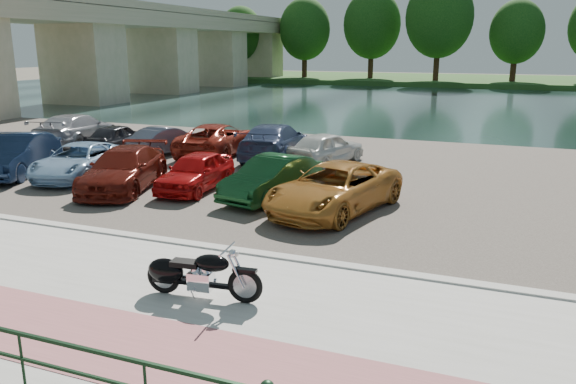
# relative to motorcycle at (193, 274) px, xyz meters

# --- Properties ---
(ground) EXTENTS (200.00, 200.00, 0.00)m
(ground) POSITION_rel_motorcycle_xyz_m (-0.59, 0.51, -0.56)
(ground) COLOR #595447
(ground) RESTS_ON ground
(promenade) EXTENTS (60.00, 6.00, 0.10)m
(promenade) POSITION_rel_motorcycle_xyz_m (-0.59, -0.49, -0.51)
(promenade) COLOR #AFADA4
(promenade) RESTS_ON ground
(pink_path) EXTENTS (60.00, 2.00, 0.01)m
(pink_path) POSITION_rel_motorcycle_xyz_m (-0.59, -1.99, -0.46)
(pink_path) COLOR #9D595C
(pink_path) RESTS_ON promenade
(kerb) EXTENTS (60.00, 0.30, 0.14)m
(kerb) POSITION_rel_motorcycle_xyz_m (-0.59, 2.51, -0.49)
(kerb) COLOR #AFADA4
(kerb) RESTS_ON ground
(parking_lot) EXTENTS (60.00, 18.00, 0.04)m
(parking_lot) POSITION_rel_motorcycle_xyz_m (-0.59, 11.51, -0.54)
(parking_lot) COLOR #48423A
(parking_lot) RESTS_ON ground
(river) EXTENTS (120.00, 40.00, 0.00)m
(river) POSITION_rel_motorcycle_xyz_m (-0.59, 40.51, -0.56)
(river) COLOR #172928
(river) RESTS_ON ground
(far_bank) EXTENTS (120.00, 24.00, 0.60)m
(far_bank) POSITION_rel_motorcycle_xyz_m (-0.59, 72.51, -0.26)
(far_bank) COLOR #24491A
(far_bank) RESTS_ON ground
(bridge) EXTENTS (7.00, 56.00, 8.55)m
(bridge) POSITION_rel_motorcycle_xyz_m (-28.59, 41.54, 4.96)
(bridge) COLOR tan
(bridge) RESTS_ON ground
(railing) EXTENTS (24.04, 0.05, 0.90)m
(railing) POSITION_rel_motorcycle_xyz_m (-0.59, -3.49, 0.23)
(railing) COLOR black
(railing) RESTS_ON promenade
(far_trees) EXTENTS (70.25, 10.68, 12.52)m
(far_trees) POSITION_rel_motorcycle_xyz_m (3.77, 66.31, 6.93)
(far_trees) COLOR #321D12
(far_trees) RESTS_ON far_bank
(motorcycle) EXTENTS (2.33, 0.75, 1.05)m
(motorcycle) POSITION_rel_motorcycle_xyz_m (0.00, 0.00, 0.00)
(motorcycle) COLOR black
(motorcycle) RESTS_ON promenade
(car_1) EXTENTS (3.14, 4.88, 1.52)m
(car_1) POSITION_rel_motorcycle_xyz_m (-11.66, 6.96, 0.24)
(car_1) COLOR #12203A
(car_1) RESTS_ON parking_lot
(car_2) EXTENTS (2.91, 4.78, 1.24)m
(car_2) POSITION_rel_motorcycle_xyz_m (-9.21, 7.47, 0.10)
(car_2) COLOR #98BDDE
(car_2) RESTS_ON parking_lot
(car_3) EXTENTS (3.14, 5.06, 1.37)m
(car_3) POSITION_rel_motorcycle_xyz_m (-6.58, 6.63, 0.16)
(car_3) COLOR #5A140C
(car_3) RESTS_ON parking_lot
(car_4) EXTENTS (1.68, 3.78, 1.26)m
(car_4) POSITION_rel_motorcycle_xyz_m (-4.27, 7.39, 0.11)
(car_4) COLOR #AD0B0B
(car_4) RESTS_ON parking_lot
(car_5) EXTENTS (2.25, 4.22, 1.32)m
(car_5) POSITION_rel_motorcycle_xyz_m (-1.47, 7.33, 0.14)
(car_5) COLOR #11401C
(car_5) RESTS_ON parking_lot
(car_6) EXTENTS (3.46, 5.39, 1.38)m
(car_6) POSITION_rel_motorcycle_xyz_m (0.77, 6.64, 0.17)
(car_6) COLOR #B57329
(car_6) RESTS_ON parking_lot
(car_7) EXTENTS (3.15, 5.61, 1.53)m
(car_7) POSITION_rel_motorcycle_xyz_m (-14.20, 13.00, 0.25)
(car_7) COLOR #919199
(car_7) RESTS_ON parking_lot
(car_8) EXTENTS (1.61, 3.67, 1.23)m
(car_8) POSITION_rel_motorcycle_xyz_m (-11.49, 12.64, 0.09)
(car_8) COLOR black
(car_8) RESTS_ON parking_lot
(car_9) EXTENTS (2.04, 3.88, 1.22)m
(car_9) POSITION_rel_motorcycle_xyz_m (-8.92, 12.75, 0.09)
(car_9) COLOR slate
(car_9) RESTS_ON parking_lot
(car_10) EXTENTS (2.79, 5.21, 1.39)m
(car_10) POSITION_rel_motorcycle_xyz_m (-6.66, 13.30, 0.17)
(car_10) COLOR maroon
(car_10) RESTS_ON parking_lot
(car_11) EXTENTS (2.75, 5.45, 1.52)m
(car_11) POSITION_rel_motorcycle_xyz_m (-3.92, 13.37, 0.24)
(car_11) COLOR navy
(car_11) RESTS_ON parking_lot
(car_12) EXTENTS (2.67, 4.16, 1.32)m
(car_12) POSITION_rel_motorcycle_xyz_m (-1.54, 13.18, 0.14)
(car_12) COLOR silver
(car_12) RESTS_ON parking_lot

